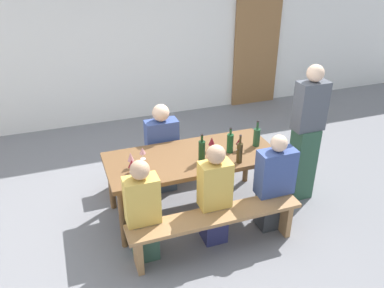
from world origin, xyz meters
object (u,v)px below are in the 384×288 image
object	(u,v)px
wine_bottle_1	(257,137)
wine_glass_3	(132,164)
bench_far	(174,157)
wine_bottle_0	(240,152)
seated_guest_near_1	(215,197)
seated_guest_near_2	(274,185)
wine_glass_0	(239,142)
seated_guest_near_0	(143,213)
seated_guest_far_0	(162,150)
wine_glass_4	(143,151)
wine_bottle_3	(230,143)
bench_near	(216,222)
wine_glass_1	(131,157)
wooden_door	(256,50)
standing_host	(306,136)
wine_bottle_2	(202,151)
wine_glass_2	(212,141)
tasting_table	(192,162)

from	to	relation	value
wine_bottle_1	wine_glass_3	xyz separation A→B (m)	(-1.51, -0.11, -0.01)
bench_far	wine_bottle_0	xyz separation A→B (m)	(0.44, -1.03, 0.52)
seated_guest_near_1	seated_guest_near_2	world-z (taller)	seated_guest_near_1
bench_far	wine_glass_0	xyz separation A→B (m)	(0.55, -0.79, 0.51)
seated_guest_near_0	wine_bottle_0	bearing A→B (deg)	-77.28
seated_guest_far_0	wine_glass_4	bearing A→B (deg)	-37.00
wine_bottle_3	bench_near	bearing A→B (deg)	-123.68
wine_glass_4	seated_guest_near_1	distance (m)	0.95
wine_glass_1	wine_glass_3	world-z (taller)	wine_glass_1
wine_bottle_3	seated_guest_near_0	size ratio (longest dim) A/B	0.27
wine_glass_3	seated_guest_far_0	world-z (taller)	seated_guest_far_0
wine_glass_1	seated_guest_near_0	size ratio (longest dim) A/B	0.16
bench_far	wine_bottle_0	size ratio (longest dim) A/B	5.53
wooden_door	bench_far	xyz separation A→B (m)	(-2.31, -2.17, -0.70)
standing_host	wine_bottle_2	bearing A→B (deg)	-0.54
wine_glass_1	bench_far	bearing A→B (deg)	46.63
seated_guest_near_0	seated_guest_near_1	size ratio (longest dim) A/B	0.98
bench_far	wine_bottle_2	xyz separation A→B (m)	(0.06, -0.87, 0.53)
bench_far	wine_glass_2	size ratio (longest dim) A/B	10.72
bench_near	wine_glass_0	size ratio (longest dim) A/B	11.67
wine_glass_0	seated_guest_far_0	xyz separation A→B (m)	(-0.75, 0.64, -0.30)
seated_guest_far_0	wine_bottle_2	bearing A→B (deg)	19.37
wine_bottle_1	seated_guest_near_2	distance (m)	0.64
wine_bottle_2	wine_glass_3	xyz separation A→B (m)	(-0.77, 0.02, -0.02)
wooden_door	seated_guest_near_1	bearing A→B (deg)	-123.26
wine_bottle_3	standing_host	distance (m)	0.95
wine_glass_2	tasting_table	bearing A→B (deg)	-170.99
bench_far	seated_guest_near_0	xyz separation A→B (m)	(-0.72, -1.29, 0.19)
wine_glass_1	seated_guest_near_2	size ratio (longest dim) A/B	0.16
wooden_door	tasting_table	world-z (taller)	wooden_door
bench_near	wine_glass_3	world-z (taller)	wine_glass_3
wine_bottle_1	wine_glass_0	bearing A→B (deg)	-169.81
tasting_table	seated_guest_far_0	size ratio (longest dim) A/B	1.65
wine_glass_0	wine_glass_2	world-z (taller)	wine_glass_2
seated_guest_near_1	seated_guest_far_0	world-z (taller)	seated_guest_far_0
wine_glass_2	wooden_door	bearing A→B (deg)	54.12
tasting_table	wine_glass_4	distance (m)	0.58
seated_guest_near_1	wine_bottle_0	bearing A→B (deg)	-56.39
wooden_door	wine_bottle_0	distance (m)	3.71
wine_glass_0	seated_guest_near_0	xyz separation A→B (m)	(-1.27, -0.50, -0.32)
wooden_door	standing_host	bearing A→B (deg)	-106.93
wine_glass_4	wine_glass_3	bearing A→B (deg)	-125.59
bench_near	standing_host	xyz separation A→B (m)	(1.38, 0.56, 0.49)
wine_bottle_3	seated_guest_near_0	xyz separation A→B (m)	(-1.15, -0.51, -0.33)
standing_host	wine_glass_1	bearing A→B (deg)	-3.98
bench_near	seated_guest_near_2	size ratio (longest dim) A/B	1.61
bench_near	wine_bottle_2	distance (m)	0.78
bench_far	wine_bottle_1	xyz separation A→B (m)	(0.80, -0.74, 0.52)
wine_bottle_1	seated_guest_near_0	world-z (taller)	seated_guest_near_0
wine_glass_2	wine_glass_3	size ratio (longest dim) A/B	1.14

